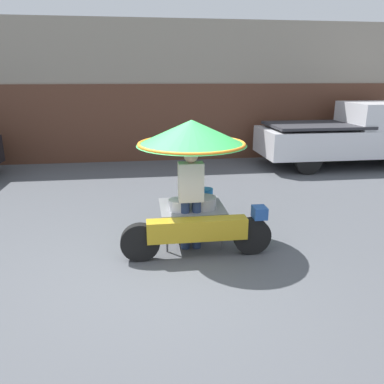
# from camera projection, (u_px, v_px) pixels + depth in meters

# --- Properties ---
(ground_plane) EXTENTS (36.00, 36.00, 0.00)m
(ground_plane) POSITION_uv_depth(u_px,v_px,m) (165.00, 266.00, 5.43)
(ground_plane) COLOR #4C4F54
(shopfront_building) EXTENTS (28.00, 2.06, 4.28)m
(shopfront_building) POSITION_uv_depth(u_px,v_px,m) (147.00, 92.00, 12.52)
(shopfront_building) COLOR gray
(shopfront_building) RESTS_ON ground
(vendor_motorcycle_cart) EXTENTS (2.28, 1.72, 2.00)m
(vendor_motorcycle_cart) POSITION_uv_depth(u_px,v_px,m) (193.00, 152.00, 5.79)
(vendor_motorcycle_cart) COLOR black
(vendor_motorcycle_cart) RESTS_ON ground
(vendor_person) EXTENTS (0.38, 0.22, 1.61)m
(vendor_person) POSITION_uv_depth(u_px,v_px,m) (191.00, 194.00, 5.75)
(vendor_person) COLOR navy
(vendor_person) RESTS_ON ground
(pickup_truck) EXTENTS (5.30, 1.93, 1.89)m
(pickup_truck) POSITION_uv_depth(u_px,v_px,m) (353.00, 135.00, 11.26)
(pickup_truck) COLOR black
(pickup_truck) RESTS_ON ground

